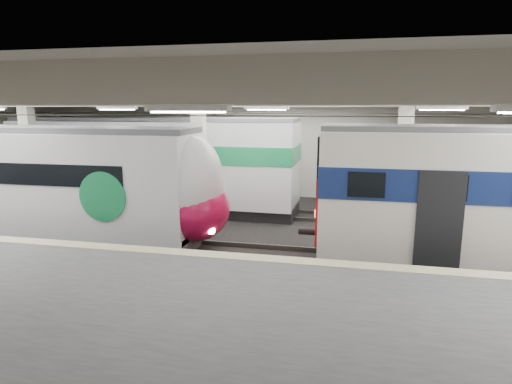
# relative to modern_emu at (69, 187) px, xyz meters

# --- Properties ---
(station_hall) EXTENTS (36.00, 24.00, 5.75)m
(station_hall) POSITION_rel_modern_emu_xyz_m (7.00, -1.74, 1.13)
(station_hall) COLOR black
(station_hall) RESTS_ON ground
(modern_emu) EXTENTS (13.21, 2.73, 4.29)m
(modern_emu) POSITION_rel_modern_emu_xyz_m (0.00, 0.00, 0.00)
(modern_emu) COLOR silver
(modern_emu) RESTS_ON ground
(far_train) EXTENTS (14.19, 3.21, 4.50)m
(far_train) POSITION_rel_modern_emu_xyz_m (0.70, 5.50, 0.21)
(far_train) COLOR silver
(far_train) RESTS_ON ground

